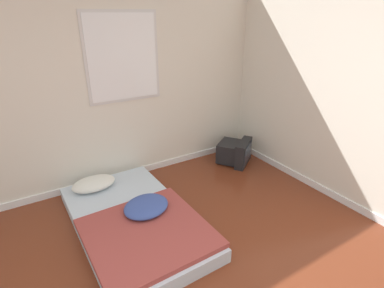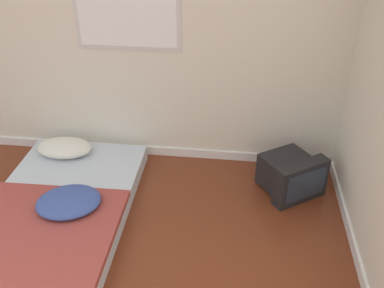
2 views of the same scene
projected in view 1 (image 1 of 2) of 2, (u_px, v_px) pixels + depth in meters
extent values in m
cube|color=silver|center=(73.00, 90.00, 3.51)|extent=(7.49, 0.06, 2.60)
cube|color=white|center=(89.00, 184.00, 3.98)|extent=(7.49, 0.02, 0.09)
cube|color=silver|center=(123.00, 58.00, 3.64)|extent=(0.93, 0.01, 1.08)
cube|color=white|center=(123.00, 58.00, 3.64)|extent=(0.86, 0.01, 1.01)
cube|color=silver|center=(133.00, 221.00, 3.24)|extent=(1.16, 1.98, 0.14)
ellipsoid|color=silver|center=(94.00, 184.00, 3.67)|extent=(0.53, 0.35, 0.14)
cube|color=#993D38|center=(148.00, 233.00, 2.91)|extent=(1.16, 1.16, 0.05)
ellipsoid|color=#384C93|center=(146.00, 206.00, 3.20)|extent=(0.61, 0.57, 0.11)
cube|color=black|center=(229.00, 151.00, 4.63)|extent=(0.51, 0.48, 0.29)
cube|color=black|center=(243.00, 153.00, 4.54)|extent=(0.48, 0.39, 0.37)
cube|color=#283342|center=(248.00, 153.00, 4.51)|extent=(0.34, 0.23, 0.27)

